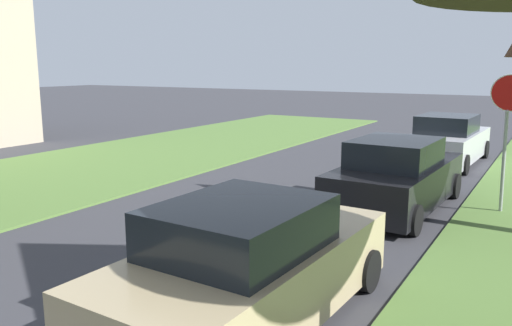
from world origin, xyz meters
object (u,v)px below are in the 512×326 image
Objects in this scene: stop_sign_far at (509,113)px; parked_sedan_tan at (249,268)px; parked_sedan_black at (396,177)px; parked_sedan_silver at (447,141)px.

parked_sedan_tan is (-2.13, -6.87, -1.42)m from stop_sign_far.
parked_sedan_tan is at bearing -90.85° from parked_sedan_black.
stop_sign_far is 0.65× the size of parked_sedan_black.
parked_sedan_tan is 1.00× the size of parked_sedan_silver.
parked_sedan_black is (-2.04, -0.81, -1.42)m from stop_sign_far.
parked_sedan_tan and parked_sedan_black have the same top height.
stop_sign_far is 0.65× the size of parked_sedan_tan.
parked_sedan_silver is (-0.02, 12.30, 0.00)m from parked_sedan_tan.
stop_sign_far reaches higher than parked_sedan_black.
parked_sedan_silver is (-2.15, 5.43, -1.42)m from stop_sign_far.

